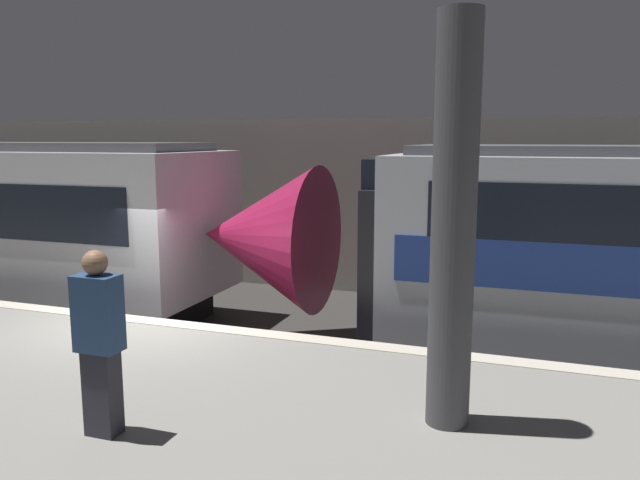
{
  "coord_description": "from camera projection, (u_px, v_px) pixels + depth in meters",
  "views": [
    {
      "loc": [
        5.21,
        -7.41,
        3.63
      ],
      "look_at": [
        2.26,
        1.01,
        2.16
      ],
      "focal_mm": 35.0,
      "sensor_mm": 36.0,
      "label": 1
    }
  ],
  "objects": [
    {
      "name": "ground_plane",
      "position": [
        153.0,
        387.0,
        9.19
      ],
      "size": [
        120.0,
        120.0,
        0.0
      ],
      "primitive_type": "plane",
      "color": "#33302D"
    },
    {
      "name": "platform",
      "position": [
        37.0,
        416.0,
        7.03
      ],
      "size": [
        40.0,
        4.45,
        1.07
      ],
      "color": "gray",
      "rests_on": "ground"
    },
    {
      "name": "support_pillar_near",
      "position": [
        454.0,
        226.0,
        5.41
      ],
      "size": [
        0.39,
        0.39,
        3.63
      ],
      "color": "#47474C",
      "rests_on": "platform"
    },
    {
      "name": "person_waiting",
      "position": [
        99.0,
        339.0,
        5.34
      ],
      "size": [
        0.38,
        0.24,
        1.64
      ],
      "color": "#2D2D38",
      "rests_on": "platform"
    },
    {
      "name": "station_rear_barrier",
      "position": [
        308.0,
        205.0,
        15.01
      ],
      "size": [
        50.0,
        0.15,
        4.07
      ],
      "color": "#9E998E",
      "rests_on": "ground"
    }
  ]
}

